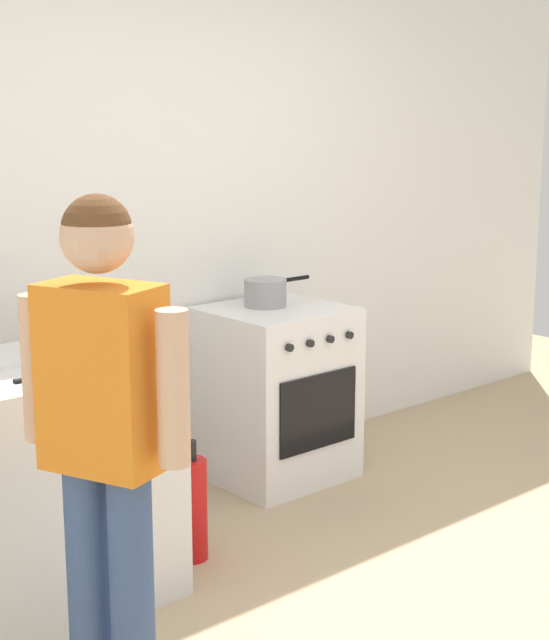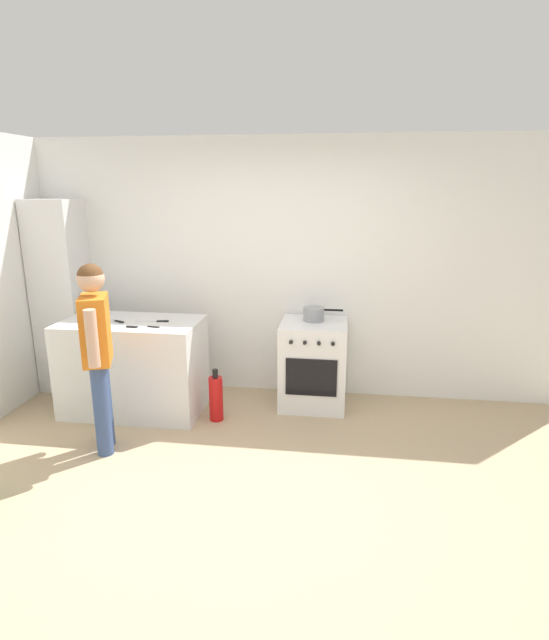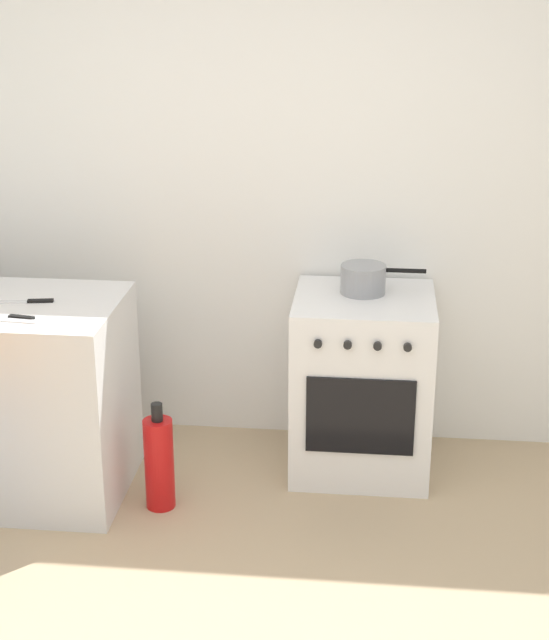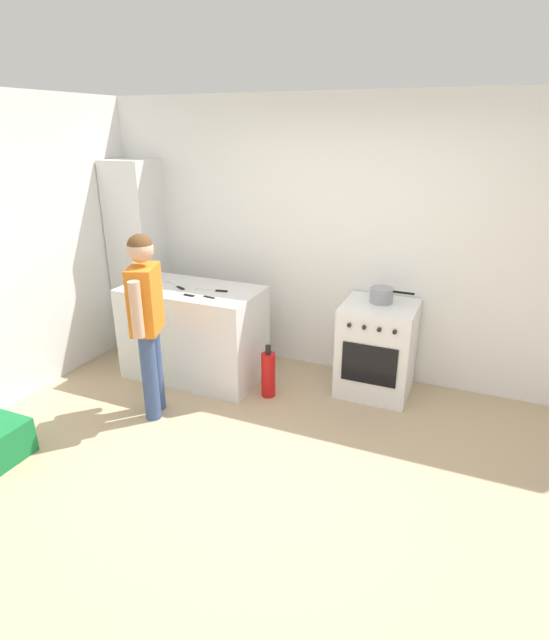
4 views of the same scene
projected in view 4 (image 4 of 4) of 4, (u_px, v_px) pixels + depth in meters
The scene contains 13 objects.
ground_plane at pixel (273, 483), 3.46m from camera, with size 8.00×8.00×0.00m, color tan.
back_wall at pixel (355, 242), 4.66m from camera, with size 6.00×0.10×2.60m, color white.
side_wall_left at pixel (14, 252), 4.28m from camera, with size 0.10×3.10×2.60m, color white.
counter_unit at pixel (194, 333), 4.82m from camera, with size 1.30×0.70×0.90m, color silver.
oven_left at pixel (377, 349), 4.53m from camera, with size 0.64×0.62×0.85m.
pot at pixel (382, 295), 4.41m from camera, with size 0.39×0.21×0.13m.
knife_chef at pixel (213, 290), 4.58m from camera, with size 0.31×0.08×0.01m.
knife_paring at pixel (206, 297), 4.40m from camera, with size 0.21×0.06×0.01m.
knife_carving at pixel (198, 297), 4.40m from camera, with size 0.33×0.06×0.01m.
knife_bread at pixel (175, 285), 4.72m from camera, with size 0.33×0.19×0.01m.
person at pixel (147, 313), 3.99m from camera, with size 0.31×0.54×1.56m.
fire_extinguisher at pixel (268, 374), 4.51m from camera, with size 0.13×0.13×0.50m.
larder_cabinet at pixel (139, 256), 5.38m from camera, with size 0.48×0.44×2.00m, color silver.
Camera 4 is at (1.11, -2.58, 2.31)m, focal length 28.00 mm.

